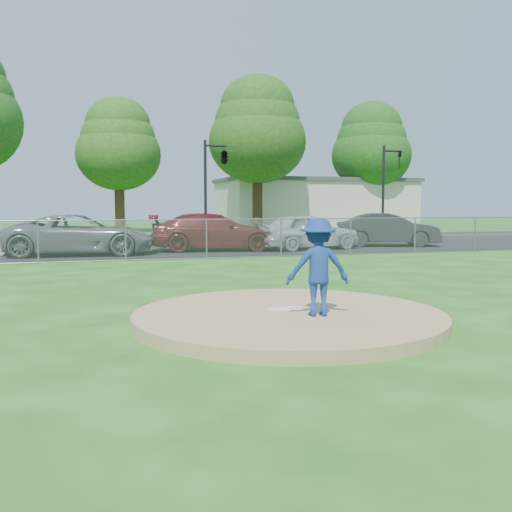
% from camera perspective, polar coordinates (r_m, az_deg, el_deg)
% --- Properties ---
extents(ground, '(120.00, 120.00, 0.00)m').
position_cam_1_polar(ground, '(19.63, -6.65, -0.89)').
color(ground, '#195612').
rests_on(ground, ground).
extents(pitchers_mound, '(5.40, 5.40, 0.20)m').
position_cam_1_polar(pitchers_mound, '(10.01, 3.27, -6.13)').
color(pitchers_mound, '#9C8156').
rests_on(pitchers_mound, ground).
extents(pitching_rubber, '(0.60, 0.15, 0.04)m').
position_cam_1_polar(pitching_rubber, '(10.17, 2.89, -5.26)').
color(pitching_rubber, white).
rests_on(pitching_rubber, pitchers_mound).
extents(chain_link_fence, '(40.00, 0.06, 1.50)m').
position_cam_1_polar(chain_link_fence, '(21.53, -7.58, 1.64)').
color(chain_link_fence, gray).
rests_on(chain_link_fence, ground).
extents(parking_lot, '(50.00, 8.00, 0.01)m').
position_cam_1_polar(parking_lot, '(26.03, -9.10, 0.58)').
color(parking_lot, black).
rests_on(parking_lot, ground).
extents(street, '(60.00, 7.00, 0.01)m').
position_cam_1_polar(street, '(33.46, -10.77, 1.56)').
color(street, black).
rests_on(street, ground).
extents(commercial_building, '(16.40, 9.40, 4.30)m').
position_cam_1_polar(commercial_building, '(51.03, 5.78, 5.26)').
color(commercial_building, beige).
rests_on(commercial_building, ground).
extents(tree_center, '(6.16, 6.16, 9.84)m').
position_cam_1_polar(tree_center, '(43.52, -13.60, 10.84)').
color(tree_center, '#3B2715').
rests_on(tree_center, ground).
extents(tree_right, '(7.28, 7.28, 11.63)m').
position_cam_1_polar(tree_right, '(43.40, 0.15, 12.57)').
color(tree_right, '#331F12').
rests_on(tree_right, ground).
extents(tree_far_right, '(6.72, 6.72, 10.74)m').
position_cam_1_polar(tree_far_right, '(50.26, 11.45, 10.78)').
color(tree_far_right, '#322112').
rests_on(tree_far_right, ground).
extents(traffic_signal_center, '(1.42, 2.48, 5.60)m').
position_cam_1_polar(traffic_signal_center, '(32.17, -3.39, 9.71)').
color(traffic_signal_center, black).
rests_on(traffic_signal_center, ground).
extents(traffic_signal_right, '(1.28, 0.20, 5.60)m').
position_cam_1_polar(traffic_signal_right, '(35.86, 12.95, 7.12)').
color(traffic_signal_right, black).
rests_on(traffic_signal_right, ground).
extents(pitcher, '(1.15, 0.79, 1.64)m').
position_cam_1_polar(pitcher, '(9.58, 6.21, -1.09)').
color(pitcher, navy).
rests_on(pitcher, pitchers_mound).
extents(traffic_cone, '(0.31, 0.31, 0.60)m').
position_cam_1_polar(traffic_cone, '(24.89, -24.24, 0.68)').
color(traffic_cone, '#E44C0C').
rests_on(traffic_cone, parking_lot).
extents(parked_car_gray, '(6.11, 3.17, 1.64)m').
position_cam_1_polar(parked_car_gray, '(24.27, -17.19, 2.04)').
color(parked_car_gray, slate).
rests_on(parked_car_gray, parking_lot).
extents(parked_car_darkred, '(5.99, 3.09, 1.66)m').
position_cam_1_polar(parked_car_darkred, '(25.46, -4.18, 2.41)').
color(parked_car_darkred, maroon).
rests_on(parked_car_darkred, parking_lot).
extents(parked_car_pearl, '(5.15, 2.80, 1.66)m').
position_cam_1_polar(parked_car_pearl, '(26.20, 5.17, 2.48)').
color(parked_car_pearl, silver).
rests_on(parked_car_pearl, parking_lot).
extents(parked_car_charcoal, '(5.22, 3.16, 1.63)m').
position_cam_1_polar(parked_car_charcoal, '(28.99, 13.03, 2.59)').
color(parked_car_charcoal, '#262628').
rests_on(parked_car_charcoal, parking_lot).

